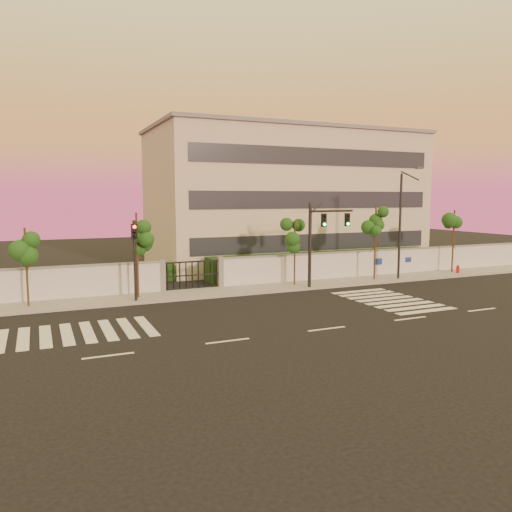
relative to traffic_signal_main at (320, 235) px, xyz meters
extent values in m
plane|color=black|center=(-5.18, -9.36, -3.69)|extent=(120.00, 120.00, 0.00)
cube|color=gray|center=(-5.18, 1.14, -3.61)|extent=(60.00, 3.00, 0.15)
cube|color=silver|center=(9.32, 2.64, -2.69)|extent=(31.00, 0.30, 2.00)
cube|color=slate|center=(9.32, 2.64, -1.63)|extent=(31.00, 0.36, 0.12)
cube|color=slate|center=(-10.18, 2.64, -2.59)|extent=(0.35, 0.35, 2.20)
cube|color=slate|center=(-6.18, 2.64, -2.59)|extent=(0.35, 0.35, 2.20)
cube|color=#11330F|center=(3.82, 5.14, -2.79)|extent=(20.00, 2.00, 1.80)
cube|color=#11330F|center=(-8.18, 7.64, -3.09)|extent=(6.00, 1.50, 1.20)
cube|color=beige|center=(3.82, 12.64, 2.31)|extent=(24.00, 12.00, 12.00)
cube|color=#262D38|center=(3.82, 6.62, -1.19)|extent=(22.00, 0.08, 1.40)
cube|color=#262D38|center=(3.82, 6.62, 2.31)|extent=(22.00, 0.08, 1.40)
cube|color=#262D38|center=(3.82, 6.62, 5.81)|extent=(22.00, 0.08, 1.40)
cube|color=slate|center=(3.82, 12.64, 8.41)|extent=(24.40, 12.40, 0.30)
cube|color=silver|center=(-19.18, -5.36, -3.68)|extent=(0.50, 4.00, 0.02)
cube|color=silver|center=(-18.28, -5.36, -3.68)|extent=(0.50, 4.00, 0.02)
cube|color=silver|center=(-17.38, -5.36, -3.68)|extent=(0.50, 4.00, 0.02)
cube|color=silver|center=(-16.48, -5.36, -3.68)|extent=(0.50, 4.00, 0.02)
cube|color=silver|center=(-15.58, -5.36, -3.68)|extent=(0.50, 4.00, 0.02)
cube|color=silver|center=(-14.68, -5.36, -3.68)|extent=(0.50, 4.00, 0.02)
cube|color=silver|center=(-13.78, -5.36, -3.68)|extent=(0.50, 4.00, 0.02)
cube|color=silver|center=(-12.88, -5.36, -3.68)|extent=(0.50, 4.00, 0.02)
cube|color=silver|center=(1.82, -8.36, -3.68)|extent=(4.00, 0.50, 0.02)
cube|color=silver|center=(1.82, -7.46, -3.68)|extent=(4.00, 0.50, 0.02)
cube|color=silver|center=(1.82, -6.56, -3.68)|extent=(4.00, 0.50, 0.02)
cube|color=silver|center=(1.82, -5.66, -3.68)|extent=(4.00, 0.50, 0.02)
cube|color=silver|center=(1.82, -4.76, -3.68)|extent=(4.00, 0.50, 0.02)
cube|color=silver|center=(1.82, -3.86, -3.68)|extent=(4.00, 0.50, 0.02)
cube|color=silver|center=(1.82, -2.96, -3.68)|extent=(4.00, 0.50, 0.02)
cube|color=silver|center=(1.82, -2.06, -3.68)|extent=(4.00, 0.50, 0.02)
cube|color=silver|center=(-15.18, -9.36, -3.68)|extent=(2.00, 0.15, 0.01)
cube|color=silver|center=(-10.18, -9.36, -3.68)|extent=(2.00, 0.15, 0.01)
cube|color=silver|center=(-5.18, -9.36, -3.68)|extent=(2.00, 0.15, 0.01)
cube|color=silver|center=(-0.18, -9.36, -3.68)|extent=(2.00, 0.15, 0.01)
cube|color=silver|center=(4.82, -9.36, -3.68)|extent=(2.00, 0.15, 0.01)
cylinder|color=#382314|center=(-18.12, 1.14, -1.42)|extent=(0.12, 0.12, 4.54)
sphere|color=#1F4313|center=(-18.12, 1.14, -0.06)|extent=(1.10, 1.10, 1.10)
sphere|color=#1F4313|center=(-17.77, 1.34, -0.74)|extent=(0.84, 0.84, 0.84)
sphere|color=#1F4313|center=(-18.42, 0.99, -0.51)|extent=(0.80, 0.80, 0.80)
cylinder|color=#382314|center=(-12.04, 1.07, -1.04)|extent=(0.12, 0.12, 5.29)
sphere|color=#1F4313|center=(-12.04, 1.07, 0.54)|extent=(1.08, 1.08, 1.08)
sphere|color=#1F4313|center=(-11.70, 1.26, -0.25)|extent=(0.83, 0.83, 0.83)
sphere|color=#1F4313|center=(-12.34, 0.92, 0.02)|extent=(0.79, 0.79, 0.79)
cylinder|color=#382314|center=(-1.26, 1.18, -1.38)|extent=(0.12, 0.12, 4.61)
sphere|color=#1F4313|center=(-1.26, 1.18, 0.00)|extent=(1.10, 1.10, 1.10)
sphere|color=#1F4313|center=(-0.91, 1.38, -0.69)|extent=(0.84, 0.84, 0.84)
sphere|color=#1F4313|center=(-1.56, 1.03, -0.46)|extent=(0.80, 0.80, 0.80)
cylinder|color=#382314|center=(5.31, 0.90, -0.89)|extent=(0.13, 0.13, 5.59)
sphere|color=#1F4313|center=(5.31, 0.90, 0.79)|extent=(1.19, 1.19, 1.19)
sphere|color=#1F4313|center=(5.69, 1.12, -0.05)|extent=(0.91, 0.91, 0.91)
sphere|color=#1F4313|center=(4.98, 0.74, 0.23)|extent=(0.87, 0.87, 0.87)
cylinder|color=#382314|center=(13.35, 1.30, -1.10)|extent=(0.13, 0.13, 5.18)
sphere|color=#1F4313|center=(13.35, 1.30, 0.45)|extent=(1.21, 1.21, 1.21)
sphere|color=#1F4313|center=(13.73, 1.52, -0.32)|extent=(0.93, 0.93, 0.93)
sphere|color=#1F4313|center=(13.01, 1.13, -0.06)|extent=(0.88, 0.88, 0.88)
cylinder|color=black|center=(-0.74, 0.01, -0.77)|extent=(0.23, 0.23, 5.84)
cylinder|color=black|center=(1.05, 0.01, 1.58)|extent=(3.55, 0.74, 0.15)
cube|color=black|center=(0.30, -0.04, 0.97)|extent=(0.33, 0.17, 0.85)
sphere|color=#0CF259|center=(0.30, -0.15, 0.71)|extent=(0.19, 0.19, 0.19)
cube|color=black|center=(2.18, -0.04, 0.97)|extent=(0.33, 0.17, 0.85)
sphere|color=#0CF259|center=(2.18, -0.15, 0.71)|extent=(0.19, 0.19, 0.19)
cylinder|color=black|center=(-12.34, 0.23, -1.26)|extent=(0.17, 0.17, 4.87)
cube|color=black|center=(-12.34, 0.18, 0.53)|extent=(0.38, 0.19, 0.97)
sphere|color=red|center=(-12.34, 0.07, 0.83)|extent=(0.22, 0.22, 0.22)
cylinder|color=black|center=(7.18, 0.47, 0.28)|extent=(0.18, 0.18, 7.94)
cylinder|color=black|center=(7.18, -0.43, 4.05)|extent=(0.10, 1.90, 0.77)
cube|color=#3F3F44|center=(7.18, -1.32, 4.55)|extent=(0.50, 0.25, 0.15)
cylinder|color=#BC0C0E|center=(13.30, 0.63, -3.42)|extent=(0.24, 0.24, 0.54)
cylinder|color=#BC0C0E|center=(13.30, 0.63, -3.10)|extent=(0.30, 0.30, 0.11)
sphere|color=#BC0C0E|center=(13.30, 0.63, -2.98)|extent=(0.19, 0.19, 0.19)
cylinder|color=#BC0C0E|center=(13.30, 0.63, -3.31)|extent=(0.32, 0.17, 0.11)
camera|label=1|loc=(-17.53, -29.05, 2.48)|focal=35.00mm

